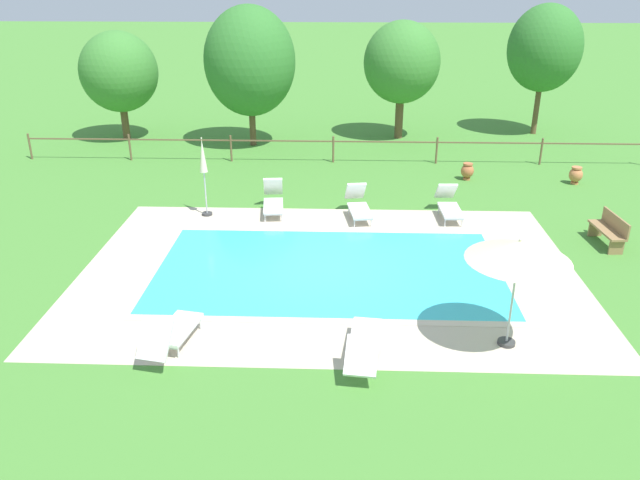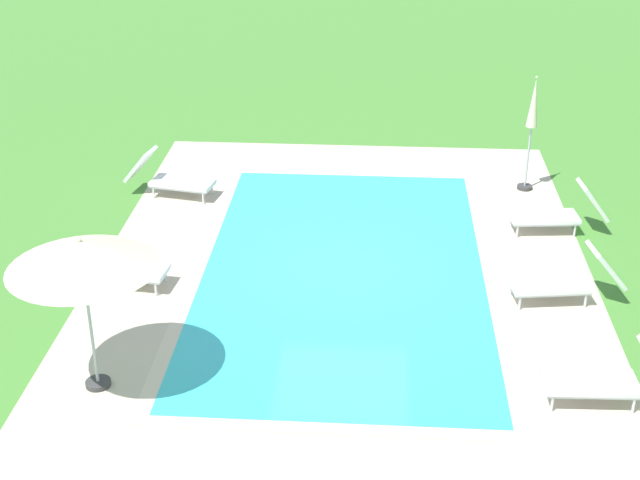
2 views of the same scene
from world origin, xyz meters
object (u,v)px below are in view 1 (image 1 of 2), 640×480
(sun_lounger_north_end, at_px, (364,342))
(patio_umbrella_closed_row_west, at_px, (203,164))
(patio_umbrella_open_foreground, at_px, (519,251))
(terracotta_urn_near_fence, at_px, (576,175))
(wooden_bench_lawn_side, at_px, (610,229))
(sun_lounger_north_mid, at_px, (172,332))
(tree_centre, at_px, (402,63))
(tree_west_mid, at_px, (545,48))
(terracotta_urn_by_tree, at_px, (467,171))
(sun_lounger_north_near_steps, at_px, (359,205))
(tree_east_mid, at_px, (250,61))
(sun_lounger_north_far, at_px, (273,200))
(tree_far_west, at_px, (119,72))
(sun_lounger_south_near_corner, at_px, (449,205))

(sun_lounger_north_end, xyz_separation_m, patio_umbrella_closed_row_west, (-4.70, 7.65, 1.29))
(sun_lounger_north_end, relative_size, patio_umbrella_closed_row_west, 0.85)
(patio_umbrella_open_foreground, distance_m, terracotta_urn_near_fence, 11.84)
(wooden_bench_lawn_side, bearing_deg, sun_lounger_north_end, -140.21)
(sun_lounger_north_mid, height_order, patio_umbrella_closed_row_west, patio_umbrella_closed_row_west)
(tree_centre, bearing_deg, terracotta_urn_near_fence, -48.01)
(tree_west_mid, bearing_deg, terracotta_urn_by_tree, -121.39)
(patio_umbrella_open_foreground, bearing_deg, terracotta_urn_by_tree, 84.15)
(sun_lounger_north_near_steps, height_order, terracotta_urn_by_tree, sun_lounger_north_near_steps)
(patio_umbrella_closed_row_west, bearing_deg, terracotta_urn_by_tree, 24.05)
(tree_centre, xyz_separation_m, tree_east_mid, (-6.43, -1.50, 0.22))
(terracotta_urn_by_tree, bearing_deg, tree_west_mid, 58.61)
(sun_lounger_north_far, xyz_separation_m, tree_far_west, (-7.60, 9.00, 2.57))
(sun_lounger_north_far, relative_size, wooden_bench_lawn_side, 1.24)
(sun_lounger_north_end, bearing_deg, patio_umbrella_closed_row_west, 121.57)
(wooden_bench_lawn_side, relative_size, tree_east_mid, 0.26)
(tree_far_west, bearing_deg, tree_west_mid, 5.21)
(terracotta_urn_by_tree, distance_m, tree_west_mid, 9.04)
(terracotta_urn_near_fence, bearing_deg, sun_lounger_north_end, -124.98)
(sun_lounger_north_end, distance_m, terracotta_urn_by_tree, 12.25)
(tree_centre, bearing_deg, sun_lounger_north_near_steps, -101.33)
(sun_lounger_north_mid, bearing_deg, terracotta_urn_by_tree, 55.14)
(sun_lounger_north_near_steps, height_order, patio_umbrella_open_foreground, patio_umbrella_open_foreground)
(patio_umbrella_closed_row_west, height_order, tree_west_mid, tree_west_mid)
(sun_lounger_south_near_corner, height_order, tree_west_mid, tree_west_mid)
(wooden_bench_lawn_side, height_order, tree_east_mid, tree_east_mid)
(patio_umbrella_open_foreground, bearing_deg, wooden_bench_lawn_side, 52.46)
(terracotta_urn_by_tree, xyz_separation_m, tree_west_mid, (4.34, 7.12, 3.50))
(sun_lounger_north_mid, height_order, tree_west_mid, tree_west_mid)
(sun_lounger_south_near_corner, bearing_deg, sun_lounger_north_near_steps, -177.28)
(sun_lounger_south_near_corner, bearing_deg, patio_umbrella_open_foreground, -89.17)
(sun_lounger_north_end, bearing_deg, tree_east_mid, 105.21)
(patio_umbrella_open_foreground, relative_size, tree_centre, 0.46)
(tree_far_west, bearing_deg, wooden_bench_lawn_side, -33.07)
(sun_lounger_north_mid, xyz_separation_m, patio_umbrella_open_foreground, (6.81, 0.41, 1.71))
(terracotta_urn_by_tree, relative_size, tree_east_mid, 0.11)
(sun_lounger_north_mid, relative_size, tree_far_west, 0.41)
(sun_lounger_north_near_steps, xyz_separation_m, tree_far_west, (-10.28, 9.32, 2.57))
(sun_lounger_north_far, relative_size, patio_umbrella_closed_row_west, 0.76)
(sun_lounger_north_far, bearing_deg, terracotta_urn_near_fence, 17.18)
(sun_lounger_north_end, xyz_separation_m, tree_far_west, (-10.24, 16.97, 2.61))
(tree_east_mid, bearing_deg, terracotta_urn_near_fence, -22.04)
(sun_lounger_north_near_steps, bearing_deg, sun_lounger_north_mid, -117.52)
(sun_lounger_north_near_steps, relative_size, tree_centre, 0.38)
(patio_umbrella_open_foreground, distance_m, terracotta_urn_by_tree, 11.18)
(sun_lounger_north_near_steps, distance_m, sun_lounger_north_end, 7.65)
(patio_umbrella_closed_row_west, relative_size, tree_centre, 0.49)
(sun_lounger_south_near_corner, distance_m, patio_umbrella_open_foreground, 7.41)
(sun_lounger_north_end, relative_size, tree_far_west, 0.45)
(patio_umbrella_open_foreground, height_order, tree_east_mid, tree_east_mid)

